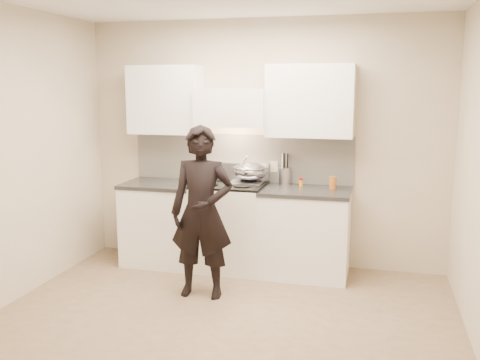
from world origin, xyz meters
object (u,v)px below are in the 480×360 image
Objects in this scene: stove at (230,226)px; person at (202,212)px; counter_right at (305,232)px; wok at (251,171)px; utensil_crock at (285,175)px.

person is (-0.04, -0.82, 0.34)m from stove.
counter_right is 2.02× the size of wok.
stove is 0.83m from counter_right.
stove is at bearing 83.11° from person.
person is at bearing -103.91° from wok.
counter_right is 1.25m from person.
wok is (0.20, 0.14, 0.59)m from stove.
utensil_crock reaches higher than stove.
stove is at bearing -156.35° from utensil_crock.
utensil_crock is (0.56, 0.25, 0.55)m from stove.
wok is at bearing 35.90° from stove.
person is at bearing -92.74° from stove.
wok is 1.02m from person.
person is (-0.24, -0.96, -0.25)m from wok.
wok is at bearing -164.39° from utensil_crock.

